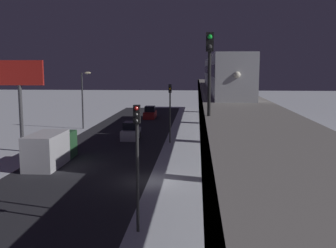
# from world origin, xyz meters

# --- Properties ---
(ground_plane) EXTENTS (240.00, 240.00, 0.00)m
(ground_plane) POSITION_xyz_m (0.00, 0.00, 0.00)
(ground_plane) COLOR silver
(avenue_asphalt) EXTENTS (11.00, 108.86, 0.01)m
(avenue_asphalt) POSITION_xyz_m (5.63, 0.00, 0.00)
(avenue_asphalt) COLOR #28282D
(avenue_asphalt) RESTS_ON ground_plane
(elevated_railway) EXTENTS (5.00, 108.86, 5.85)m
(elevated_railway) POSITION_xyz_m (-5.93, 0.00, 5.06)
(elevated_railway) COLOR gray
(elevated_railway) RESTS_ON ground_plane
(subway_train) EXTENTS (2.94, 36.87, 3.40)m
(subway_train) POSITION_xyz_m (-6.03, -17.20, 7.63)
(subway_train) COLOR #B7BABF
(subway_train) RESTS_ON elevated_railway
(rail_signal) EXTENTS (0.36, 0.41, 4.00)m
(rail_signal) POSITION_xyz_m (-3.96, 8.79, 8.58)
(rail_signal) COLOR black
(rail_signal) RESTS_ON elevated_railway
(sedan_white) EXTENTS (1.91, 4.24, 1.97)m
(sedan_white) POSITION_xyz_m (4.23, -17.69, 0.78)
(sedan_white) COLOR silver
(sedan_white) RESTS_ON ground_plane
(sedan_red) EXTENTS (1.80, 4.48, 1.97)m
(sedan_red) POSITION_xyz_m (4.23, -37.17, 0.80)
(sedan_red) COLOR #A51E1E
(sedan_red) RESTS_ON ground_plane
(box_truck) EXTENTS (2.40, 7.40, 2.80)m
(box_truck) POSITION_xyz_m (9.03, -4.75, 1.35)
(box_truck) COLOR #2D6038
(box_truck) RESTS_ON ground_plane
(traffic_light_near) EXTENTS (0.32, 0.44, 6.40)m
(traffic_light_near) POSITION_xyz_m (-0.47, 9.17, 4.20)
(traffic_light_near) COLOR #2D2D2D
(traffic_light_near) RESTS_ON ground_plane
(traffic_light_mid) EXTENTS (0.32, 0.44, 6.40)m
(traffic_light_mid) POSITION_xyz_m (-0.47, -15.45, 4.20)
(traffic_light_mid) COLOR #2D2D2D
(traffic_light_mid) RESTS_ON ground_plane
(commercial_billboard) EXTENTS (4.80, 0.36, 8.90)m
(commercial_billboard) POSITION_xyz_m (13.77, -9.87, 6.83)
(commercial_billboard) COLOR #4C4C51
(commercial_billboard) RESTS_ON ground_plane
(street_lamp_far) EXTENTS (1.35, 0.44, 7.65)m
(street_lamp_far) POSITION_xyz_m (11.70, -25.00, 4.81)
(street_lamp_far) COLOR #38383D
(street_lamp_far) RESTS_ON ground_plane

